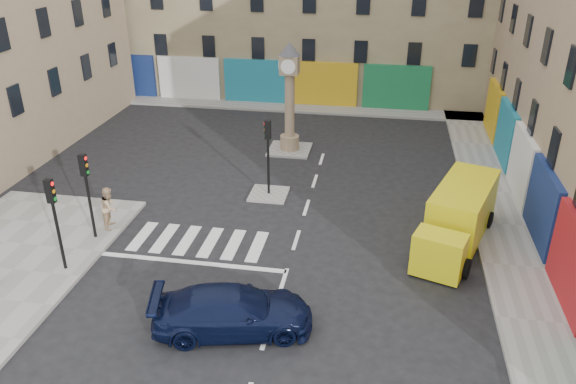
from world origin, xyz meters
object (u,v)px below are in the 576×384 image
(traffic_light_left_near, at_px, (54,210))
(navy_sedan, at_px, (233,311))
(traffic_light_left_far, at_px, (86,183))
(yellow_van, at_px, (458,217))
(clock_pillar, at_px, (290,91))
(pedestrian_tan, at_px, (110,207))
(traffic_light_island, at_px, (268,146))

(traffic_light_left_near, height_order, navy_sedan, traffic_light_left_near)
(traffic_light_left_far, relative_size, navy_sedan, 0.72)
(traffic_light_left_far, height_order, yellow_van, traffic_light_left_far)
(navy_sedan, height_order, yellow_van, yellow_van)
(clock_pillar, height_order, pedestrian_tan, clock_pillar)
(traffic_light_left_far, xyz_separation_m, clock_pillar, (6.30, 11.40, 0.93))
(traffic_light_island, height_order, clock_pillar, clock_pillar)
(traffic_light_left_near, distance_m, clock_pillar, 15.19)
(pedestrian_tan, bearing_deg, traffic_light_island, -62.11)
(traffic_light_left_far, bearing_deg, pedestrian_tan, 72.59)
(navy_sedan, bearing_deg, clock_pillar, -10.18)
(navy_sedan, bearing_deg, traffic_light_island, -8.29)
(navy_sedan, distance_m, yellow_van, 10.41)
(traffic_light_left_far, bearing_deg, traffic_light_island, 40.60)
(traffic_light_left_near, bearing_deg, clock_pillar, 65.45)
(pedestrian_tan, bearing_deg, traffic_light_left_near, 166.26)
(clock_pillar, distance_m, yellow_van, 12.61)
(traffic_light_left_near, xyz_separation_m, traffic_light_island, (6.30, 7.80, -0.03))
(navy_sedan, distance_m, pedestrian_tan, 8.84)
(navy_sedan, bearing_deg, traffic_light_left_far, 44.12)
(traffic_light_left_far, distance_m, clock_pillar, 13.05)
(traffic_light_left_near, height_order, yellow_van, traffic_light_left_near)
(traffic_light_left_near, distance_m, traffic_light_island, 10.03)
(traffic_light_left_near, bearing_deg, yellow_van, 18.06)
(clock_pillar, distance_m, pedestrian_tan, 12.29)
(clock_pillar, bearing_deg, traffic_light_left_far, -118.94)
(navy_sedan, xyz_separation_m, yellow_van, (7.67, 7.02, 0.41))
(traffic_light_left_far, bearing_deg, clock_pillar, 61.06)
(clock_pillar, bearing_deg, yellow_van, -46.33)
(traffic_light_left_near, distance_m, yellow_van, 15.68)
(traffic_light_left_far, distance_m, pedestrian_tan, 1.85)
(yellow_van, bearing_deg, traffic_light_island, -179.99)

